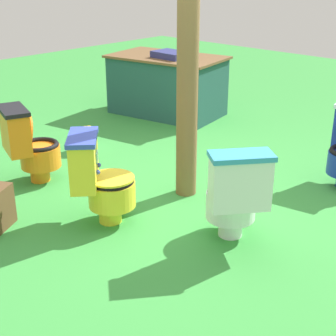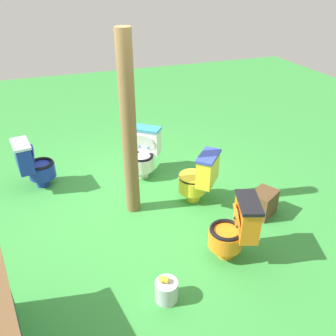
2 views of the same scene
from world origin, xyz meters
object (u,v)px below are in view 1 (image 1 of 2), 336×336
(toilet_orange, at_px, (29,144))
(toilet_yellow, at_px, (99,179))
(wooden_post, at_px, (188,67))
(vendor_table, at_px, (167,85))
(lemon_bucket, at_px, (86,140))
(toilet_white, at_px, (235,194))

(toilet_orange, xyz_separation_m, toilet_yellow, (1.07, -0.06, -0.00))
(toilet_orange, xyz_separation_m, wooden_post, (1.20, 0.81, 0.75))
(toilet_orange, height_order, wooden_post, wooden_post)
(toilet_orange, relative_size, vendor_table, 0.46)
(wooden_post, bearing_deg, vendor_table, 137.19)
(lemon_bucket, bearing_deg, toilet_orange, -70.63)
(toilet_orange, height_order, lemon_bucket, toilet_orange)
(toilet_orange, relative_size, toilet_white, 1.00)
(toilet_orange, xyz_separation_m, vendor_table, (-0.64, 2.51, 0.02))
(toilet_yellow, height_order, vendor_table, vendor_table)
(toilet_white, distance_m, vendor_table, 3.37)
(vendor_table, xyz_separation_m, lemon_bucket, (0.33, -1.63, -0.28))
(toilet_orange, bearing_deg, toilet_yellow, 15.92)
(toilet_orange, relative_size, toilet_yellow, 1.00)
(wooden_post, distance_m, lemon_bucket, 1.82)
(toilet_white, relative_size, lemon_bucket, 2.63)
(lemon_bucket, bearing_deg, toilet_white, -11.24)
(toilet_white, distance_m, lemon_bucket, 2.37)
(toilet_white, relative_size, vendor_table, 0.46)
(toilet_orange, xyz_separation_m, lemon_bucket, (-0.31, 0.88, -0.26))
(toilet_orange, distance_m, toilet_yellow, 1.07)
(toilet_orange, bearing_deg, vendor_table, 123.58)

